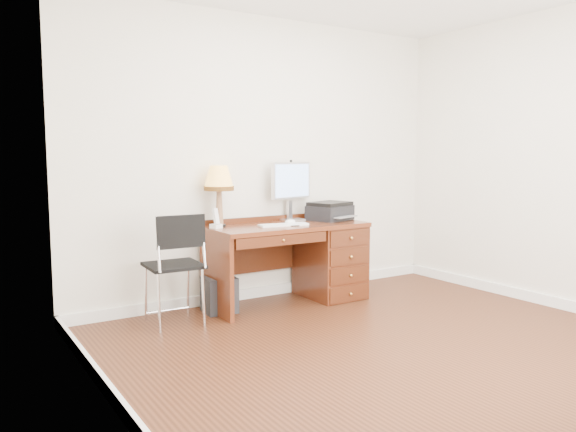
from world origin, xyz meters
TOP-DOWN VIEW (x-y plane):
  - ground at (0.00, 0.00)m, footprint 4.00×4.00m
  - room_shell at (0.00, 0.63)m, footprint 4.00×4.00m
  - desk at (0.32, 1.40)m, footprint 1.50×0.67m
  - monitor at (0.21, 1.64)m, footprint 0.49×0.21m
  - keyboard at (-0.09, 1.32)m, footprint 0.47×0.20m
  - mouse_pad at (0.01, 1.35)m, footprint 0.24×0.24m
  - printer at (0.54, 1.45)m, footprint 0.48×0.42m
  - leg_lamp at (-0.61, 1.58)m, footprint 0.27×0.27m
  - phone at (-0.68, 1.49)m, footprint 0.10×0.10m
  - pen_cup at (0.38, 1.55)m, footprint 0.09×0.09m
  - chair at (-1.13, 1.28)m, footprint 0.46×0.46m
  - equipment_box at (-0.67, 1.46)m, footprint 0.29×0.29m

SIDE VIEW (x-z plane):
  - ground at x=0.00m, z-range 0.00..0.00m
  - room_shell at x=0.00m, z-range -1.95..2.05m
  - equipment_box at x=-0.67m, z-range 0.00..0.32m
  - desk at x=0.32m, z-range 0.04..0.79m
  - chair at x=-1.13m, z-range 0.10..1.02m
  - keyboard at x=-0.09m, z-range 0.75..0.77m
  - mouse_pad at x=0.01m, z-range 0.74..0.79m
  - phone at x=-0.68m, z-range 0.71..0.89m
  - pen_cup at x=0.38m, z-range 0.75..0.86m
  - printer at x=0.54m, z-range 0.75..0.93m
  - monitor at x=0.21m, z-range 0.82..1.40m
  - leg_lamp at x=-0.61m, z-range 0.88..1.43m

